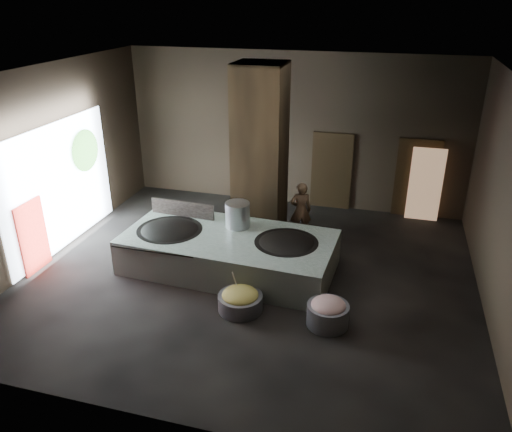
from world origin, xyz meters
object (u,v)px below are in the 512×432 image
(meat_basin, at_px, (328,315))
(wok_left, at_px, (170,233))
(cook, at_px, (301,210))
(veg_basin, at_px, (240,302))
(stock_pot, at_px, (238,215))
(hearth_platform, at_px, (229,252))
(wok_right, at_px, (286,246))

(meat_basin, bearing_deg, wok_left, 158.98)
(cook, height_order, veg_basin, cook)
(stock_pot, bearing_deg, meat_basin, -40.53)
(hearth_platform, height_order, meat_basin, hearth_platform)
(wok_right, bearing_deg, stock_pot, 158.96)
(wok_left, distance_m, wok_right, 2.80)
(wok_right, relative_size, meat_basin, 1.73)
(veg_basin, bearing_deg, hearth_platform, 115.88)
(stock_pot, relative_size, veg_basin, 0.69)
(veg_basin, bearing_deg, cook, 81.33)
(hearth_platform, xyz_separation_m, stock_pot, (0.05, 0.55, 0.71))
(cook, bearing_deg, meat_basin, 89.66)
(wok_left, bearing_deg, stock_pot, 21.80)
(hearth_platform, distance_m, cook, 2.44)
(wok_left, height_order, veg_basin, wok_left)
(stock_pot, relative_size, meat_basin, 0.77)
(wok_left, relative_size, stock_pot, 2.42)
(hearth_platform, xyz_separation_m, veg_basin, (0.75, -1.55, -0.25))
(wok_left, height_order, stock_pot, stock_pot)
(wok_left, height_order, wok_right, wok_left)
(hearth_platform, bearing_deg, veg_basin, -60.97)
(cook, relative_size, veg_basin, 1.68)
(cook, relative_size, meat_basin, 1.88)
(hearth_platform, height_order, wok_right, wok_right)
(wok_left, xyz_separation_m, meat_basin, (4.00, -1.54, -0.53))
(wok_left, xyz_separation_m, cook, (2.75, 2.08, 0.02))
(stock_pot, bearing_deg, hearth_platform, -95.19)
(veg_basin, bearing_deg, stock_pot, 108.49)
(wok_left, relative_size, veg_basin, 1.66)
(meat_basin, bearing_deg, cook, 109.03)
(hearth_platform, xyz_separation_m, cook, (1.30, 2.03, 0.35))
(cook, bearing_deg, stock_pot, 30.51)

